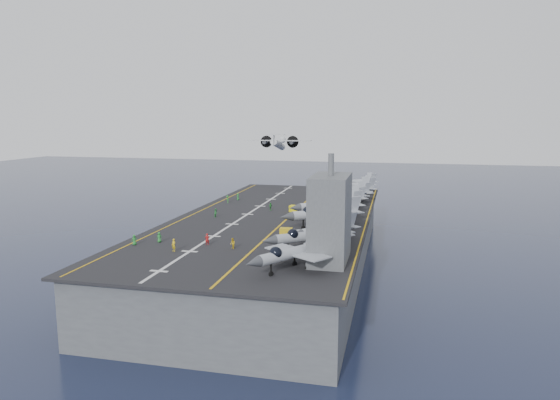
% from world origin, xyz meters
% --- Properties ---
extents(ground, '(500.00, 500.00, 0.00)m').
position_xyz_m(ground, '(0.00, 0.00, 0.00)').
color(ground, '#142135').
rests_on(ground, ground).
extents(hull, '(36.00, 90.00, 10.00)m').
position_xyz_m(hull, '(0.00, 0.00, 5.00)').
color(hull, '#56595E').
rests_on(hull, ground).
extents(flight_deck, '(38.00, 92.00, 0.40)m').
position_xyz_m(flight_deck, '(0.00, 0.00, 10.20)').
color(flight_deck, black).
rests_on(flight_deck, hull).
extents(foul_line, '(0.35, 90.00, 0.02)m').
position_xyz_m(foul_line, '(3.00, 0.00, 10.42)').
color(foul_line, gold).
rests_on(foul_line, flight_deck).
extents(landing_centerline, '(0.50, 90.00, 0.02)m').
position_xyz_m(landing_centerline, '(-6.00, 0.00, 10.42)').
color(landing_centerline, silver).
rests_on(landing_centerline, flight_deck).
extents(deck_edge_port, '(0.25, 90.00, 0.02)m').
position_xyz_m(deck_edge_port, '(-17.00, 0.00, 10.42)').
color(deck_edge_port, gold).
rests_on(deck_edge_port, flight_deck).
extents(deck_edge_stbd, '(0.25, 90.00, 0.02)m').
position_xyz_m(deck_edge_stbd, '(18.50, 0.00, 10.42)').
color(deck_edge_stbd, gold).
rests_on(deck_edge_stbd, flight_deck).
extents(island_superstructure, '(5.00, 10.00, 15.00)m').
position_xyz_m(island_superstructure, '(15.00, -30.00, 17.90)').
color(island_superstructure, '#56595E').
rests_on(island_superstructure, flight_deck).
extents(fighter_jet_0, '(15.59, 16.88, 4.88)m').
position_xyz_m(fighter_jet_0, '(10.86, -35.29, 12.84)').
color(fighter_jet_0, '#989EA6').
rests_on(fighter_jet_0, flight_deck).
extents(fighter_jet_1, '(17.08, 16.29, 4.95)m').
position_xyz_m(fighter_jet_1, '(11.71, -25.52, 12.87)').
color(fighter_jet_1, gray).
rests_on(fighter_jet_1, flight_deck).
extents(fighter_jet_2, '(14.73, 15.19, 4.42)m').
position_xyz_m(fighter_jet_2, '(13.20, -19.13, 12.61)').
color(fighter_jet_2, '#979FA6').
rests_on(fighter_jet_2, flight_deck).
extents(fighter_jet_3, '(19.08, 18.29, 5.54)m').
position_xyz_m(fighter_jet_3, '(11.29, -8.61, 13.17)').
color(fighter_jet_3, gray).
rests_on(fighter_jet_3, flight_deck).
extents(fighter_jet_4, '(18.65, 17.34, 5.39)m').
position_xyz_m(fighter_jet_4, '(11.04, 0.20, 13.09)').
color(fighter_jet_4, gray).
rests_on(fighter_jet_4, flight_deck).
extents(fighter_jet_5, '(16.30, 15.43, 4.72)m').
position_xyz_m(fighter_jet_5, '(11.94, 10.93, 12.76)').
color(fighter_jet_5, gray).
rests_on(fighter_jet_5, flight_deck).
extents(fighter_jet_6, '(15.78, 16.11, 4.70)m').
position_xyz_m(fighter_jet_6, '(13.21, 18.44, 12.75)').
color(fighter_jet_6, '#959FA5').
rests_on(fighter_jet_6, flight_deck).
extents(fighter_jet_7, '(17.85, 17.73, 5.24)m').
position_xyz_m(fighter_jet_7, '(13.29, 23.86, 13.02)').
color(fighter_jet_7, gray).
rests_on(fighter_jet_7, flight_deck).
extents(fighter_jet_8, '(15.24, 14.12, 4.40)m').
position_xyz_m(fighter_jet_8, '(13.36, 35.60, 12.60)').
color(fighter_jet_8, '#A0A8B0').
rests_on(fighter_jet_8, flight_deck).
extents(tow_cart_a, '(2.18, 1.50, 1.26)m').
position_xyz_m(tow_cart_a, '(5.80, -16.49, 11.03)').
color(tow_cart_a, gold).
rests_on(tow_cart_a, flight_deck).
extents(tow_cart_b, '(2.47, 1.88, 1.33)m').
position_xyz_m(tow_cart_b, '(3.02, 5.14, 11.07)').
color(tow_cart_b, yellow).
rests_on(tow_cart_b, flight_deck).
extents(tow_cart_c, '(2.43, 2.03, 1.24)m').
position_xyz_m(tow_cart_c, '(6.30, 25.84, 11.02)').
color(tow_cart_c, gold).
rests_on(tow_cart_c, flight_deck).
extents(crew_0, '(1.18, 1.15, 1.65)m').
position_xyz_m(crew_0, '(-13.03, -25.78, 11.23)').
color(crew_0, '#268C33').
rests_on(crew_0, flight_deck).
extents(crew_1, '(1.38, 1.18, 1.94)m').
position_xyz_m(crew_1, '(-8.35, -30.42, 11.37)').
color(crew_1, yellow).
rests_on(crew_1, flight_deck).
extents(crew_2, '(0.83, 1.13, 1.74)m').
position_xyz_m(crew_2, '(-11.35, -4.20, 11.27)').
color(crew_2, green).
rests_on(crew_2, flight_deck).
extents(crew_3, '(1.15, 1.26, 1.74)m').
position_xyz_m(crew_3, '(-14.69, 12.61, 11.27)').
color(crew_3, '#238326').
rests_on(crew_3, flight_deck).
extents(crew_4, '(1.04, 1.19, 1.66)m').
position_xyz_m(crew_4, '(-2.49, 5.57, 11.23)').
color(crew_4, '#268C33').
rests_on(crew_4, flight_deck).
extents(crew_5, '(0.71, 1.00, 1.60)m').
position_xyz_m(crew_5, '(-13.63, 17.27, 11.20)').
color(crew_5, '#268C33').
rests_on(crew_5, flight_deck).
extents(crew_6, '(1.36, 1.22, 1.88)m').
position_xyz_m(crew_6, '(-4.84, -25.80, 11.34)').
color(crew_6, '#B21919').
rests_on(crew_6, flight_deck).
extents(crew_7, '(1.17, 1.19, 1.67)m').
position_xyz_m(crew_7, '(-0.21, -27.08, 11.24)').
color(crew_7, yellow).
rests_on(crew_7, flight_deck).
extents(transport_plane, '(20.73, 14.41, 4.82)m').
position_xyz_m(transport_plane, '(-11.74, 51.92, 22.15)').
color(transport_plane, silver).
extents(fighter_jet_9, '(15.24, 14.12, 4.40)m').
position_xyz_m(fighter_jet_9, '(13.36, 43.00, 12.60)').
color(fighter_jet_9, '#A0A8B0').
rests_on(fighter_jet_9, flight_deck).
extents(crew_8, '(1.18, 1.15, 1.65)m').
position_xyz_m(crew_8, '(-16.02, -28.33, 11.23)').
color(crew_8, '#268C33').
rests_on(crew_8, flight_deck).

